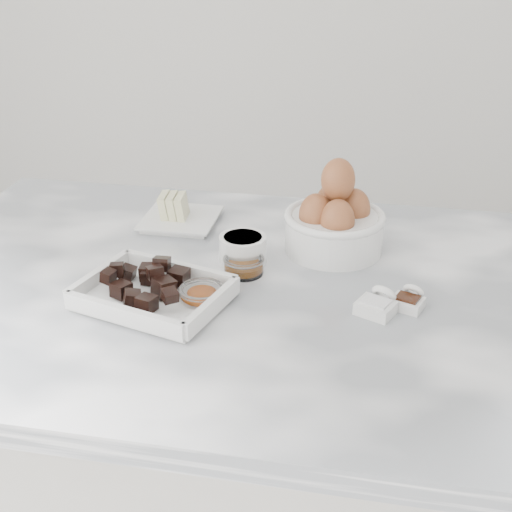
{
  "coord_description": "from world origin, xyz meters",
  "views": [
    {
      "loc": [
        0.22,
        -1.01,
        1.51
      ],
      "look_at": [
        0.02,
        0.03,
        0.98
      ],
      "focal_mm": 50.0,
      "sensor_mm": 36.0,
      "label": 1
    }
  ],
  "objects": [
    {
      "name": "salt_spoon",
      "position": [
        0.23,
        -0.05,
        0.95
      ],
      "size": [
        0.07,
        0.08,
        0.04
      ],
      "color": "white",
      "rests_on": "marble_slab"
    },
    {
      "name": "chocolate_dish",
      "position": [
        -0.12,
        -0.08,
        0.96
      ],
      "size": [
        0.26,
        0.23,
        0.06
      ],
      "color": "white",
      "rests_on": "marble_slab"
    },
    {
      "name": "marble_slab",
      "position": [
        0.0,
        0.0,
        0.92
      ],
      "size": [
        1.2,
        0.8,
        0.04
      ],
      "primitive_type": "cube",
      "color": "white",
      "rests_on": "cabinet"
    },
    {
      "name": "egg_bowl",
      "position": [
        0.14,
        0.16,
        1.0
      ],
      "size": [
        0.18,
        0.18,
        0.17
      ],
      "color": "white",
      "rests_on": "marble_slab"
    },
    {
      "name": "butter_plate",
      "position": [
        -0.17,
        0.22,
        0.96
      ],
      "size": [
        0.14,
        0.14,
        0.06
      ],
      "color": "white",
      "rests_on": "marble_slab"
    },
    {
      "name": "cabinet",
      "position": [
        0.0,
        0.0,
        0.45
      ],
      "size": [
        1.1,
        0.7,
        0.9
      ],
      "primitive_type": "cube",
      "color": "beige",
      "rests_on": "ground"
    },
    {
      "name": "sugar_ramekin",
      "position": [
        -0.01,
        0.08,
        0.97
      ],
      "size": [
        0.08,
        0.08,
        0.05
      ],
      "color": "white",
      "rests_on": "marble_slab"
    },
    {
      "name": "honey_bowl",
      "position": [
        -0.0,
        0.04,
        0.96
      ],
      "size": [
        0.07,
        0.07,
        0.03
      ],
      "color": "white",
      "rests_on": "marble_slab"
    },
    {
      "name": "zest_bowl",
      "position": [
        -0.05,
        -0.08,
        0.96
      ],
      "size": [
        0.07,
        0.07,
        0.03
      ],
      "color": "white",
      "rests_on": "marble_slab"
    },
    {
      "name": "vanilla_spoon",
      "position": [
        0.27,
        -0.02,
        0.95
      ],
      "size": [
        0.06,
        0.07,
        0.04
      ],
      "color": "white",
      "rests_on": "marble_slab"
    }
  ]
}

